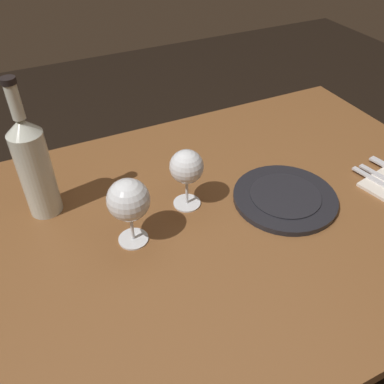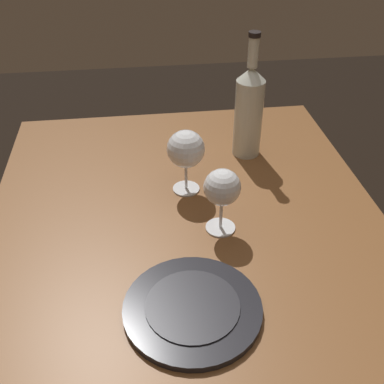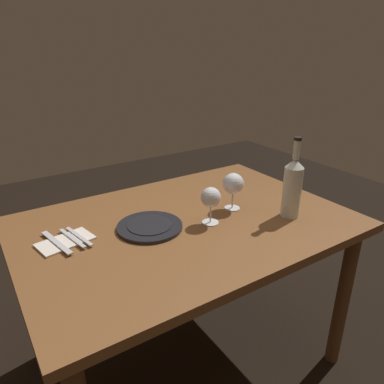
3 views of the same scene
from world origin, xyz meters
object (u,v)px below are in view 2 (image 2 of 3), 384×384
(wine_glass_left, at_px, (222,189))
(dinner_plate, at_px, (192,308))
(wine_bottle, at_px, (249,110))
(wine_glass_right, at_px, (186,150))

(wine_glass_left, height_order, dinner_plate, wine_glass_left)
(dinner_plate, bearing_deg, wine_bottle, 157.69)
(wine_glass_left, height_order, wine_bottle, wine_bottle)
(wine_glass_right, bearing_deg, wine_glass_left, 20.08)
(wine_bottle, bearing_deg, dinner_plate, -22.31)
(wine_bottle, bearing_deg, wine_glass_left, -22.24)
(wine_glass_right, xyz_separation_m, dinner_plate, (0.38, -0.03, -0.10))
(wine_glass_left, bearing_deg, dinner_plate, -22.39)
(wine_glass_left, xyz_separation_m, dinner_plate, (0.22, -0.09, -0.10))
(wine_glass_right, height_order, dinner_plate, wine_glass_right)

